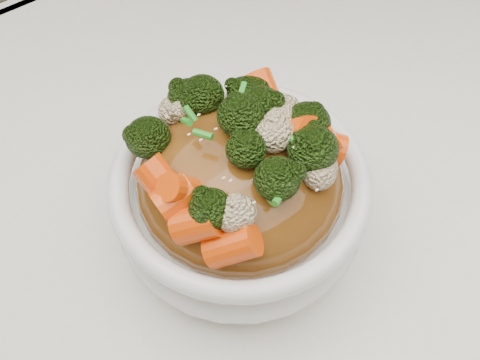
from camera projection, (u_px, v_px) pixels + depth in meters
tablecloth at (246, 245)px, 0.49m from camera, size 1.20×0.80×0.04m
bowl at (240, 201)px, 0.44m from camera, size 0.21×0.21×0.08m
sauce_base at (240, 182)px, 0.42m from camera, size 0.17×0.17×0.09m
carrots at (240, 134)px, 0.37m from camera, size 0.17×0.17×0.05m
broccoli at (240, 135)px, 0.37m from camera, size 0.17×0.17×0.04m
cauliflower at (240, 137)px, 0.38m from camera, size 0.17×0.17×0.03m
scallions at (240, 133)px, 0.37m from camera, size 0.12×0.12×0.02m
sesame_seeds at (240, 133)px, 0.37m from camera, size 0.15×0.15×0.01m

